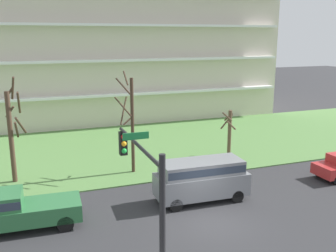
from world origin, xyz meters
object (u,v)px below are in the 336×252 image
(tree_far_left, at_px, (12,132))
(tree_left, at_px, (131,122))
(tree_center, at_px, (229,131))
(van_gray_center_left, at_px, (201,177))
(pickup_green_center_right, at_px, (18,210))
(traffic_signal_mast, at_px, (145,197))

(tree_far_left, bearing_deg, tree_left, -6.67)
(tree_left, xyz_separation_m, tree_center, (8.16, 1.29, -1.61))
(tree_far_left, distance_m, tree_center, 15.60)
(van_gray_center_left, xyz_separation_m, pickup_green_center_right, (-9.67, 0.01, -0.38))
(pickup_green_center_right, bearing_deg, tree_center, -152.43)
(tree_far_left, xyz_separation_m, tree_left, (7.37, -0.86, 0.25))
(tree_left, relative_size, van_gray_center_left, 1.31)
(tree_left, distance_m, van_gray_center_left, 6.62)
(tree_left, distance_m, traffic_signal_mast, 13.50)
(tree_left, xyz_separation_m, pickup_green_center_right, (-7.15, -5.70, -2.57))
(tree_far_left, bearing_deg, pickup_green_center_right, -88.11)
(tree_center, bearing_deg, traffic_signal_mast, -127.73)
(tree_far_left, distance_m, van_gray_center_left, 12.03)
(tree_left, bearing_deg, pickup_green_center_right, -141.46)
(van_gray_center_left, xyz_separation_m, traffic_signal_mast, (-5.53, -7.44, 2.73))
(tree_far_left, xyz_separation_m, pickup_green_center_right, (0.22, -6.56, -2.32))
(tree_center, xyz_separation_m, van_gray_center_left, (-5.64, -7.00, -0.58))
(tree_left, xyz_separation_m, van_gray_center_left, (2.52, -5.71, -2.19))
(tree_left, distance_m, pickup_green_center_right, 9.50)
(van_gray_center_left, height_order, traffic_signal_mast, traffic_signal_mast)
(tree_far_left, relative_size, tree_left, 0.98)
(tree_center, distance_m, traffic_signal_mast, 18.38)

